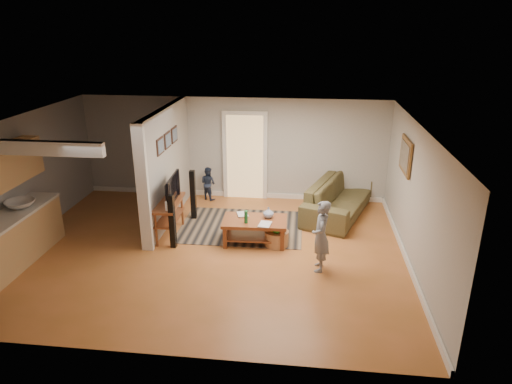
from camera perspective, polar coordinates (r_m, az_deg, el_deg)
ground at (r=9.00m, az=-5.81°, el=-7.27°), size 7.50×7.50×0.00m
room_shell at (r=9.10m, az=-12.15°, el=2.63°), size 7.54×6.02×2.52m
area_rug at (r=9.94m, az=-1.82°, el=-4.32°), size 2.63×1.93×0.01m
sofa at (r=10.84m, az=10.27°, el=-2.52°), size 1.87×2.85×0.78m
coffee_table at (r=9.11m, az=-0.04°, el=-4.10°), size 1.29×0.78×0.75m
tv_console at (r=9.45m, az=-10.79°, el=-1.60°), size 0.51×1.22×1.03m
speaker_left at (r=9.00m, az=-10.43°, el=-3.65°), size 0.12×0.12×1.10m
speaker_right at (r=10.24m, az=-7.87°, el=-0.36°), size 0.12×0.12×1.13m
toy_basket at (r=9.08m, az=2.58°, el=-5.67°), size 0.48×0.48×0.43m
child at (r=8.41m, az=7.88°, el=-9.51°), size 0.32×0.48×1.31m
toddler at (r=11.53m, az=-5.93°, el=-0.87°), size 0.51×0.47×0.83m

